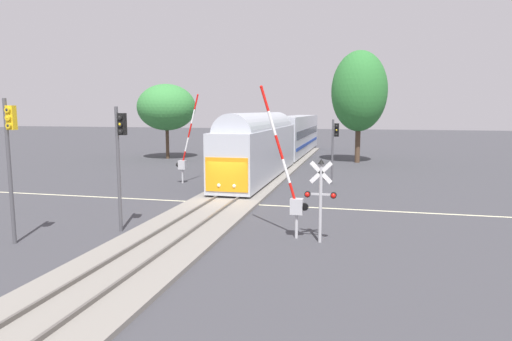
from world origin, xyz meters
TOP-DOWN VIEW (x-y plane):
  - ground_plane at (0.00, 0.00)m, footprint 220.00×220.00m
  - road_centre_stripe at (0.00, 0.00)m, footprint 44.00×0.20m
  - railway_track at (0.00, 0.00)m, footprint 4.40×80.00m
  - commuter_train at (0.00, 20.43)m, footprint 3.04×42.91m
  - crossing_gate_near at (5.23, -6.50)m, footprint 2.22×0.40m
  - crossing_signal_mast at (6.48, -6.95)m, footprint 1.36×0.44m
  - crossing_gate_far at (-5.27, 6.50)m, footprint 1.98×0.40m
  - traffic_signal_near_left at (-6.15, -10.08)m, footprint 0.53×0.38m
  - traffic_signal_median at (-2.72, -7.25)m, footprint 0.53×0.38m
  - traffic_signal_far_side at (6.13, 8.69)m, footprint 0.53×0.38m
  - pine_left_background at (-14.05, 22.92)m, footprint 6.75×6.75m
  - elm_centre_background at (7.75, 23.93)m, footprint 5.91×5.91m

SIDE VIEW (x-z plane):
  - ground_plane at x=0.00m, z-range 0.00..0.00m
  - road_centre_stripe at x=0.00m, z-range 0.00..0.01m
  - railway_track at x=0.00m, z-range -0.06..0.26m
  - crossing_gate_near at x=5.23m, z-range -1.27..5.48m
  - crossing_gate_far at x=-5.27m, z-range -1.31..5.57m
  - crossing_signal_mast at x=6.48m, z-range 0.41..4.05m
  - commuter_train at x=0.00m, z-range 0.20..5.36m
  - traffic_signal_far_side at x=6.13m, z-range 0.85..5.83m
  - traffic_signal_median at x=-2.72m, z-range 0.99..6.83m
  - traffic_signal_near_left at x=-6.15m, z-range 1.03..7.21m
  - pine_left_background at x=-14.05m, z-range 1.65..10.32m
  - elm_centre_background at x=7.75m, z-range 1.68..13.64m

